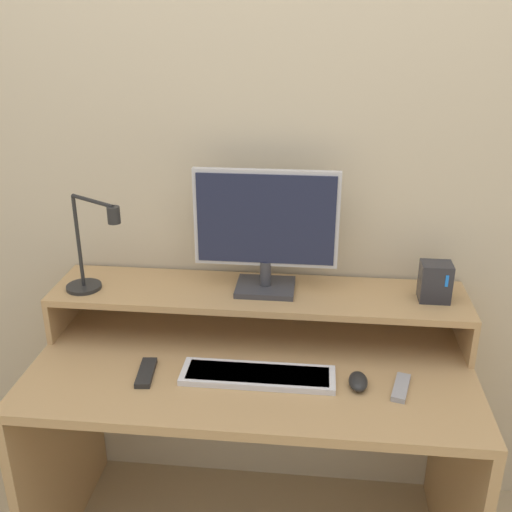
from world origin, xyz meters
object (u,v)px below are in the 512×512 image
at_px(desk_lamp, 91,256).
at_px(router_dock, 435,282).
at_px(monitor, 266,228).
at_px(mouse, 358,381).
at_px(remote_secondary, 401,388).
at_px(remote_control, 146,373).
at_px(keyboard, 258,375).

bearing_deg(desk_lamp, router_dock, 3.49).
distance_m(monitor, desk_lamp, 0.55).
bearing_deg(mouse, router_dock, 48.19).
bearing_deg(router_dock, mouse, -131.81).
height_order(mouse, remote_secondary, mouse).
height_order(desk_lamp, mouse, desk_lamp).
bearing_deg(monitor, remote_control, -138.55).
bearing_deg(remote_secondary, monitor, 145.39).
bearing_deg(desk_lamp, remote_control, -43.74).
xyz_separation_m(desk_lamp, mouse, (0.83, -0.20, -0.27)).
distance_m(router_dock, mouse, 0.41).
height_order(desk_lamp, router_dock, desk_lamp).
distance_m(desk_lamp, keyboard, 0.64).
height_order(mouse, remote_control, mouse).
xyz_separation_m(router_dock, remote_control, (-0.85, -0.27, -0.21)).
bearing_deg(keyboard, mouse, -2.01).
distance_m(monitor, keyboard, 0.45).
bearing_deg(remote_control, monitor, 41.45).
relative_size(desk_lamp, router_dock, 2.60).
height_order(desk_lamp, remote_secondary, desk_lamp).
height_order(remote_control, remote_secondary, same).
relative_size(monitor, mouse, 4.90).
distance_m(monitor, router_dock, 0.55).
bearing_deg(remote_control, mouse, 0.77).
bearing_deg(monitor, keyboard, -89.32).
distance_m(desk_lamp, mouse, 0.90).
relative_size(desk_lamp, mouse, 3.48).
distance_m(keyboard, remote_control, 0.33).
bearing_deg(mouse, desk_lamp, 166.65).
relative_size(desk_lamp, keyboard, 0.71).
bearing_deg(desk_lamp, keyboard, -19.02).
relative_size(monitor, remote_secondary, 3.33).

